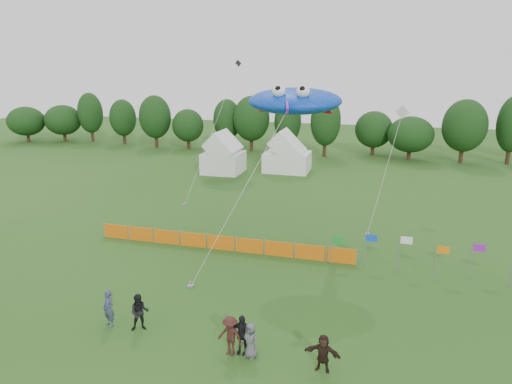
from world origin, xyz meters
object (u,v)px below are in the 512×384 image
(barrier_fence, at_px, (221,243))
(spectator_d, at_px, (242,334))
(tent_left, at_px, (223,156))
(tent_right, at_px, (287,156))
(spectator_f, at_px, (323,353))
(spectator_a, at_px, (109,308))
(spectator_e, at_px, (250,340))
(stingray_kite, at_px, (296,101))
(spectator_b, at_px, (140,312))
(spectator_c, at_px, (230,336))

(barrier_fence, xyz_separation_m, spectator_d, (4.78, -10.55, 0.41))
(tent_left, height_order, tent_right, tent_left)
(spectator_f, bearing_deg, spectator_a, -177.38)
(spectator_e, bearing_deg, stingray_kite, 114.78)
(spectator_b, bearing_deg, stingray_kite, 41.99)
(barrier_fence, relative_size, spectator_a, 9.78)
(tent_right, distance_m, spectator_e, 35.53)
(tent_left, height_order, stingray_kite, stingray_kite)
(tent_right, height_order, spectator_a, tent_right)
(barrier_fence, bearing_deg, spectator_e, -64.01)
(tent_left, relative_size, spectator_c, 2.41)
(spectator_a, distance_m, stingray_kite, 16.22)
(tent_right, height_order, spectator_e, tent_right)
(spectator_b, bearing_deg, spectator_a, 158.69)
(spectator_c, bearing_deg, stingray_kite, 101.62)
(spectator_a, bearing_deg, spectator_e, 18.09)
(tent_right, xyz_separation_m, spectator_d, (5.39, -34.89, -0.95))
(spectator_a, xyz_separation_m, stingray_kite, (6.55, 11.84, 8.94))
(spectator_c, height_order, spectator_d, spectator_d)
(tent_right, relative_size, stingray_kite, 0.36)
(barrier_fence, height_order, spectator_e, spectator_e)
(tent_right, bearing_deg, spectator_f, -75.78)
(spectator_d, relative_size, spectator_f, 1.14)
(spectator_b, bearing_deg, spectator_f, -29.38)
(barrier_fence, distance_m, spectator_e, 11.91)
(spectator_e, bearing_deg, spectator_c, -153.40)
(spectator_c, distance_m, spectator_d, 0.50)
(spectator_b, bearing_deg, tent_left, 77.67)
(tent_left, xyz_separation_m, barrier_fence, (7.55, -21.74, -1.44))
(tent_left, relative_size, spectator_d, 2.41)
(spectator_a, relative_size, spectator_b, 1.02)
(spectator_d, xyz_separation_m, stingray_kite, (-0.17, 12.18, 8.95))
(spectator_e, bearing_deg, spectator_f, 21.07)
(tent_left, xyz_separation_m, spectator_c, (11.88, -32.51, -1.04))
(spectator_c, distance_m, stingray_kite, 15.30)
(spectator_c, bearing_deg, tent_right, 110.95)
(spectator_f, bearing_deg, spectator_c, -174.03)
(barrier_fence, relative_size, spectator_b, 9.94)
(spectator_d, distance_m, spectator_f, 3.51)
(tent_left, bearing_deg, spectator_d, -69.09)
(tent_right, height_order, spectator_b, tent_right)
(tent_left, height_order, spectator_c, tent_left)
(stingray_kite, bearing_deg, spectator_a, -118.94)
(tent_left, bearing_deg, spectator_e, -68.51)
(barrier_fence, height_order, spectator_b, spectator_b)
(tent_right, relative_size, spectator_d, 2.88)
(spectator_b, distance_m, spectator_f, 8.66)
(tent_right, relative_size, barrier_fence, 0.29)
(tent_left, bearing_deg, spectator_f, -64.01)
(spectator_a, xyz_separation_m, spectator_e, (7.14, -0.49, -0.12))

